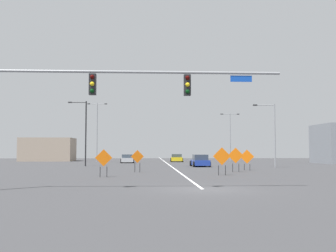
{
  "coord_description": "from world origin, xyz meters",
  "views": [
    {
      "loc": [
        -2.68,
        -19.57,
        1.94
      ],
      "look_at": [
        -0.89,
        17.1,
        4.2
      ],
      "focal_mm": 42.06,
      "sensor_mm": 36.0,
      "label": 1
    }
  ],
  "objects": [
    {
      "name": "traffic_signal_assembly",
      "position": [
        -5.24,
        -0.01,
        4.82
      ],
      "size": [
        14.31,
        0.44,
        6.42
      ],
      "color": "gray",
      "rests_on": "ground"
    },
    {
      "name": "construction_sign_median_near",
      "position": [
        -3.68,
        15.19,
        1.25
      ],
      "size": [
        1.13,
        0.27,
        1.96
      ],
      "color": "orange",
      "rests_on": "ground"
    },
    {
      "name": "street_lamp_mid_left",
      "position": [
        11.1,
        23.48,
        4.01
      ],
      "size": [
        2.47,
        0.24,
        7.1
      ],
      "color": "gray",
      "rests_on": "ground"
    },
    {
      "name": "road_centre_stripe",
      "position": [
        0.0,
        41.87,
        0.0
      ],
      "size": [
        0.16,
        83.74,
        0.01
      ],
      "color": "white",
      "rests_on": "ground"
    },
    {
      "name": "car_blue_far",
      "position": [
        3.39,
        26.89,
        0.65
      ],
      "size": [
        2.12,
        4.06,
        1.42
      ],
      "color": "#1E389E",
      "rests_on": "ground"
    },
    {
      "name": "roadside_building_west",
      "position": [
        -20.66,
        51.6,
        2.06
      ],
      "size": [
        8.98,
        5.96,
        4.11
      ],
      "color": "gray",
      "rests_on": "ground"
    },
    {
      "name": "car_yellow_near",
      "position": [
        1.97,
        46.2,
        0.61
      ],
      "size": [
        2.2,
        4.16,
        1.28
      ],
      "color": "gold",
      "rests_on": "ground"
    },
    {
      "name": "ground",
      "position": [
        0.0,
        0.0,
        0.0
      ],
      "size": [
        150.73,
        150.73,
        0.0
      ],
      "primitive_type": "plane",
      "color": "#38383A"
    },
    {
      "name": "street_lamp_near_right",
      "position": [
        -10.49,
        28.4,
        4.39
      ],
      "size": [
        2.25,
        0.24,
        7.89
      ],
      "color": "black",
      "rests_on": "ground"
    },
    {
      "name": "construction_sign_right_lane",
      "position": [
        6.79,
        18.02,
        1.24
      ],
      "size": [
        1.33,
        0.34,
        1.99
      ],
      "color": "orange",
      "rests_on": "ground"
    },
    {
      "name": "construction_sign_right_shoulder",
      "position": [
        -5.93,
        9.01,
        1.28
      ],
      "size": [
        1.23,
        0.21,
        2.01
      ],
      "color": "orange",
      "rests_on": "ground"
    },
    {
      "name": "construction_sign_left_shoulder",
      "position": [
        2.98,
        10.69,
        1.37
      ],
      "size": [
        1.38,
        0.08,
        2.16
      ],
      "color": "orange",
      "rests_on": "ground"
    },
    {
      "name": "construction_sign_median_far",
      "position": [
        5.06,
        15.19,
        1.37
      ],
      "size": [
        1.39,
        0.2,
        2.17
      ],
      "color": "orange",
      "rests_on": "ground"
    },
    {
      "name": "street_lamp_mid_right",
      "position": [
        11.5,
        48.35,
        4.93
      ],
      "size": [
        3.33,
        0.24,
        8.39
      ],
      "color": "gray",
      "rests_on": "ground"
    },
    {
      "name": "street_lamp_far_left",
      "position": [
        -11.37,
        46.74,
        5.7
      ],
      "size": [
        3.29,
        0.24,
        9.87
      ],
      "color": "gray",
      "rests_on": "ground"
    },
    {
      "name": "car_silver_mid",
      "position": [
        -6.0,
        41.37,
        0.61
      ],
      "size": [
        2.23,
        4.03,
        1.28
      ],
      "color": "#B7BABF",
      "rests_on": "ground"
    }
  ]
}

